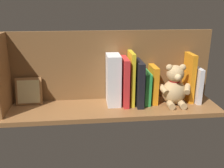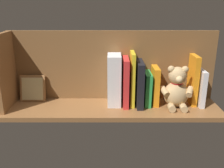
{
  "view_description": "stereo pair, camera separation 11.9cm",
  "coord_description": "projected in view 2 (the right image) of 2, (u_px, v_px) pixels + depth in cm",
  "views": [
    {
      "loc": [
        11.8,
        112.33,
        49.29
      ],
      "look_at": [
        0.0,
        0.0,
        11.45
      ],
      "focal_mm": 40.03,
      "sensor_mm": 36.0,
      "label": 1
    },
    {
      "loc": [
        -0.08,
        112.94,
        49.29
      ],
      "look_at": [
        0.0,
        0.0,
        11.45
      ],
      "focal_mm": 40.03,
      "sensor_mm": 36.0,
      "label": 2
    }
  ],
  "objects": [
    {
      "name": "book_4",
      "position": [
        139.0,
        84.0,
        1.21
      ],
      "size": [
        3.09,
        15.48,
        21.95
      ],
      "primitive_type": "cube",
      "color": "black",
      "rests_on": "ground_plane"
    },
    {
      "name": "book_0",
      "position": [
        199.0,
        87.0,
        1.23
      ],
      "size": [
        2.33,
        13.21,
        17.81
      ],
      "primitive_type": "cube",
      "color": "silver",
      "rests_on": "ground_plane"
    },
    {
      "name": "shelf_back_panel",
      "position": [
        112.0,
        66.0,
        1.27
      ],
      "size": [
        104.38,
        1.5,
        35.42
      ],
      "primitive_type": "cube",
      "color": "brown",
      "rests_on": "ground_plane"
    },
    {
      "name": "picture_frame_leaning",
      "position": [
        33.0,
        88.0,
        1.28
      ],
      "size": [
        12.72,
        4.38,
        13.52
      ],
      "color": "#9E6B3D",
      "rests_on": "ground_plane"
    },
    {
      "name": "shelf_side_divider",
      "position": [
        5.0,
        71.0,
        1.17
      ],
      "size": [
        2.4,
        20.28,
        35.42
      ],
      "primitive_type": "cube",
      "color": "brown",
      "rests_on": "ground_plane"
    },
    {
      "name": "book_3",
      "position": [
        147.0,
        88.0,
        1.23
      ],
      "size": [
        3.29,
        12.87,
        16.15
      ],
      "primitive_type": "cube",
      "rotation": [
        0.0,
        -0.01,
        0.0
      ],
      "color": "green",
      "rests_on": "ground_plane"
    },
    {
      "name": "book_2",
      "position": [
        155.0,
        86.0,
        1.23
      ],
      "size": [
        2.89,
        11.68,
        18.7
      ],
      "primitive_type": "cube",
      "color": "orange",
      "rests_on": "ground_plane"
    },
    {
      "name": "ground_plane",
      "position": [
        112.0,
        108.0,
        1.23
      ],
      "size": [
        104.38,
        26.28,
        2.2
      ],
      "primitive_type": "cube",
      "color": "brown"
    },
    {
      "name": "book_6",
      "position": [
        125.0,
        82.0,
        1.21
      ],
      "size": [
        2.66,
        14.34,
        23.41
      ],
      "primitive_type": "cube",
      "color": "red",
      "rests_on": "ground_plane"
    },
    {
      "name": "dictionary_thick_white",
      "position": [
        114.0,
        80.0,
        1.22
      ],
      "size": [
        6.49,
        12.46,
        24.92
      ],
      "primitive_type": "cube",
      "color": "white",
      "rests_on": "ground_plane"
    },
    {
      "name": "book_5",
      "position": [
        132.0,
        79.0,
        1.22
      ],
      "size": [
        1.9,
        12.83,
        26.08
      ],
      "primitive_type": "cube",
      "color": "yellow",
      "rests_on": "ground_plane"
    },
    {
      "name": "book_1",
      "position": [
        193.0,
        80.0,
        1.23
      ],
      "size": [
        2.43,
        11.22,
        24.44
      ],
      "primitive_type": "cube",
      "color": "orange",
      "rests_on": "ground_plane"
    },
    {
      "name": "teddy_bear",
      "position": [
        177.0,
        89.0,
        1.19
      ],
      "size": [
        16.57,
        13.25,
        20.43
      ],
      "rotation": [
        0.0,
        0.0,
        -0.04
      ],
      "color": "tan",
      "rests_on": "ground_plane"
    }
  ]
}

